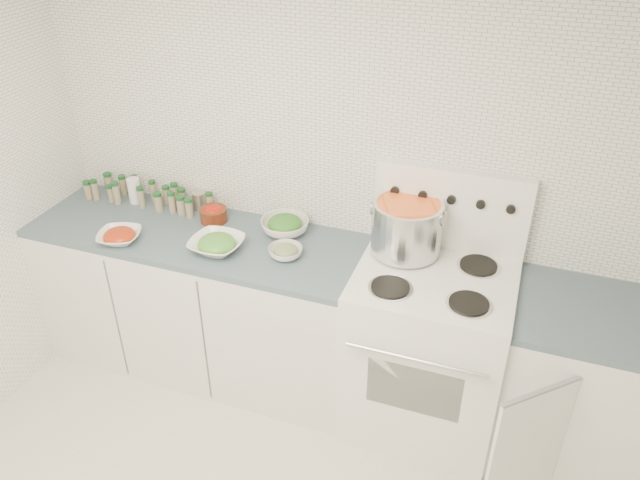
% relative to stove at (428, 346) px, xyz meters
% --- Properties ---
extents(room_walls, '(3.54, 3.04, 2.52)m').
position_rel_stove_xyz_m(room_walls, '(-0.48, -1.19, 1.06)').
color(room_walls, white).
rests_on(room_walls, ground).
extents(counter_left, '(1.85, 0.62, 0.90)m').
position_rel_stove_xyz_m(counter_left, '(-1.30, 0.00, -0.05)').
color(counter_left, white).
rests_on(counter_left, ground).
extents(stove, '(0.76, 0.70, 1.36)m').
position_rel_stove_xyz_m(stove, '(0.00, 0.00, 0.00)').
color(stove, white).
rests_on(stove, ground).
extents(counter_right, '(0.89, 0.90, 0.90)m').
position_rel_stove_xyz_m(counter_right, '(0.82, -0.00, -0.05)').
color(counter_right, white).
rests_on(counter_right, ground).
extents(stock_pot, '(0.37, 0.35, 0.26)m').
position_rel_stove_xyz_m(stock_pot, '(-0.19, 0.16, 0.59)').
color(stock_pot, silver).
rests_on(stock_pot, stove).
extents(bowl_tomato, '(0.28, 0.28, 0.07)m').
position_rel_stove_xyz_m(bowl_tomato, '(-1.64, -0.20, 0.43)').
color(bowl_tomato, white).
rests_on(bowl_tomato, counter_left).
extents(bowl_snowpea, '(0.28, 0.28, 0.09)m').
position_rel_stove_xyz_m(bowl_snowpea, '(-1.11, -0.10, 0.44)').
color(bowl_snowpea, white).
rests_on(bowl_snowpea, counter_left).
extents(bowl_broccoli, '(0.31, 0.31, 0.10)m').
position_rel_stove_xyz_m(bowl_broccoli, '(-0.85, 0.17, 0.45)').
color(bowl_broccoli, white).
rests_on(bowl_broccoli, counter_left).
extents(bowl_zucchini, '(0.20, 0.20, 0.07)m').
position_rel_stove_xyz_m(bowl_zucchini, '(-0.76, -0.04, 0.44)').
color(bowl_zucchini, white).
rests_on(bowl_zucchini, counter_left).
extents(bowl_pepper, '(0.15, 0.15, 0.09)m').
position_rel_stove_xyz_m(bowl_pepper, '(-1.27, 0.16, 0.45)').
color(bowl_pepper, '#57210F').
rests_on(bowl_pepper, counter_left).
extents(salt_canister, '(0.08, 0.08, 0.15)m').
position_rel_stove_xyz_m(salt_canister, '(-1.81, 0.21, 0.48)').
color(salt_canister, white).
rests_on(salt_canister, counter_left).
extents(tin_can, '(0.09, 0.09, 0.10)m').
position_rel_stove_xyz_m(tin_can, '(-1.42, 0.26, 0.45)').
color(tin_can, '#ADA792').
rests_on(tin_can, counter_left).
extents(spice_cluster, '(0.80, 0.16, 0.14)m').
position_rel_stove_xyz_m(spice_cluster, '(-1.72, 0.21, 0.47)').
color(spice_cluster, gray).
rests_on(spice_cluster, counter_left).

